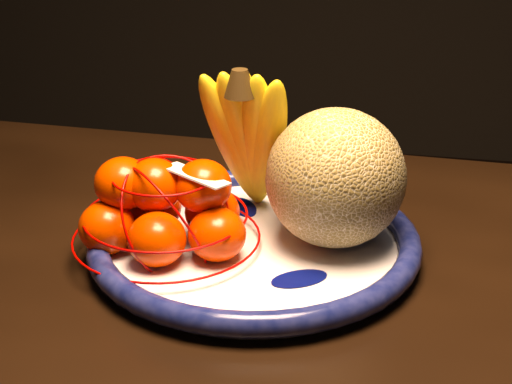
% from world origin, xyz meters
% --- Properties ---
extents(dining_table, '(1.44, 0.90, 0.70)m').
position_xyz_m(dining_table, '(-0.01, -0.02, 0.63)').
color(dining_table, black).
rests_on(dining_table, ground).
extents(fruit_bowl, '(0.36, 0.36, 0.03)m').
position_xyz_m(fruit_bowl, '(0.19, 0.05, 0.71)').
color(fruit_bowl, white).
rests_on(fruit_bowl, dining_table).
extents(cantaloupe, '(0.15, 0.15, 0.15)m').
position_xyz_m(cantaloupe, '(0.27, 0.07, 0.79)').
color(cantaloupe, olive).
rests_on(cantaloupe, fruit_bowl).
extents(banana_bunch, '(0.13, 0.12, 0.20)m').
position_xyz_m(banana_bunch, '(0.17, 0.12, 0.81)').
color(banana_bunch, yellow).
rests_on(banana_bunch, fruit_bowl).
extents(mandarin_bag, '(0.22, 0.22, 0.13)m').
position_xyz_m(mandarin_bag, '(0.10, 0.02, 0.76)').
color(mandarin_bag, '#FF2C00').
rests_on(mandarin_bag, fruit_bowl).
extents(price_tag, '(0.08, 0.05, 0.01)m').
position_xyz_m(price_tag, '(0.13, 0.02, 0.80)').
color(price_tag, white).
rests_on(price_tag, mandarin_bag).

